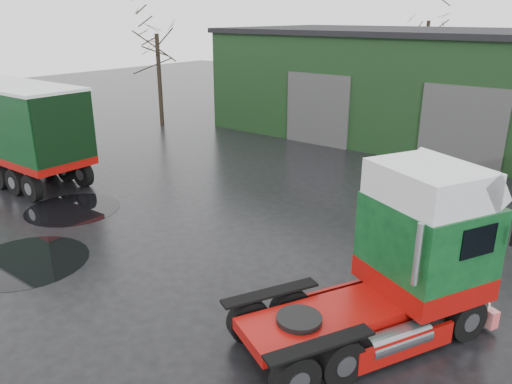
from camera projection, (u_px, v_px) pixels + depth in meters
ground at (242, 263)px, 15.15m from camera, size 100.00×100.00×0.00m
warehouse at (498, 90)px, 27.72m from camera, size 32.40×12.40×6.30m
hero_tractor at (363, 261)px, 10.94m from camera, size 5.35×7.06×4.04m
tree_left at (158, 61)px, 32.49m from camera, size 4.40×4.40×8.50m
tree_back_a at (426, 46)px, 39.24m from camera, size 4.40×4.40×9.50m
puddle_0 at (27, 261)px, 15.24m from camera, size 3.67×3.67×0.01m
puddle_1 at (397, 230)px, 17.48m from camera, size 2.38×2.38×0.01m
puddle_2 at (73, 209)px, 19.32m from camera, size 3.56×3.56×0.01m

